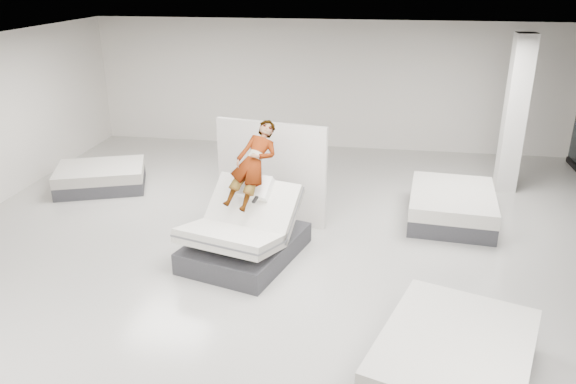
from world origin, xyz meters
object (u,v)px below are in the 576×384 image
(remote, at_px, (255,200))
(flat_bed_right_near, at_px, (454,360))
(flat_bed_left_far, at_px, (101,177))
(hero_bed, at_px, (244,236))
(person, at_px, (253,180))
(column, at_px, (515,115))
(flat_bed_right_far, at_px, (452,206))
(divider_panel, at_px, (271,173))

(remote, relative_size, flat_bed_right_near, 0.06)
(flat_bed_left_far, bearing_deg, flat_bed_right_near, -36.75)
(hero_bed, height_order, person, person)
(hero_bed, relative_size, flat_bed_right_near, 0.93)
(column, bearing_deg, flat_bed_left_far, -171.19)
(person, distance_m, flat_bed_right_near, 4.11)
(hero_bed, relative_size, flat_bed_right_far, 1.08)
(hero_bed, xyz_separation_m, flat_bed_right_far, (3.41, 2.08, -0.11))
(person, height_order, flat_bed_left_far, person)
(person, relative_size, column, 0.47)
(remote, relative_size, divider_panel, 0.07)
(flat_bed_left_far, bearing_deg, remote, -33.61)
(flat_bed_right_far, xyz_separation_m, flat_bed_right_near, (-0.44, -4.55, 0.01))
(column, bearing_deg, remote, -138.86)
(divider_panel, height_order, flat_bed_right_near, divider_panel)
(remote, height_order, flat_bed_right_far, remote)
(divider_panel, height_order, flat_bed_right_far, divider_panel)
(person, bearing_deg, flat_bed_right_far, 43.69)
(flat_bed_right_near, bearing_deg, column, 74.78)
(person, bearing_deg, flat_bed_left_far, 165.58)
(remote, distance_m, flat_bed_left_far, 4.78)
(person, distance_m, flat_bed_left_far, 4.51)
(hero_bed, distance_m, flat_bed_left_far, 4.50)
(remote, bearing_deg, column, 56.87)
(remote, distance_m, flat_bed_right_near, 3.73)
(flat_bed_right_near, bearing_deg, hero_bed, 140.32)
(remote, xyz_separation_m, divider_panel, (-0.06, 1.56, -0.12))
(flat_bed_right_near, xyz_separation_m, column, (1.71, 6.29, 1.32))
(hero_bed, xyz_separation_m, divider_panel, (0.15, 1.49, 0.55))
(hero_bed, bearing_deg, flat_bed_left_far, 145.76)
(remote, relative_size, flat_bed_right_far, 0.07)
(flat_bed_right_far, distance_m, flat_bed_right_near, 4.57)
(divider_panel, relative_size, flat_bed_left_far, 0.97)
(remote, distance_m, divider_panel, 1.57)
(flat_bed_right_far, distance_m, column, 2.53)
(person, xyz_separation_m, column, (4.59, 3.51, 0.39))
(divider_panel, bearing_deg, column, 38.16)
(divider_panel, distance_m, flat_bed_left_far, 4.06)
(remote, bearing_deg, divider_panel, 107.84)
(flat_bed_left_far, xyz_separation_m, column, (8.40, 1.30, 1.36))
(column, bearing_deg, divider_panel, -152.64)
(divider_panel, xyz_separation_m, flat_bed_left_far, (-3.86, 1.04, -0.69))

